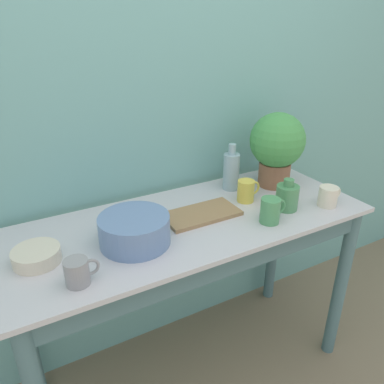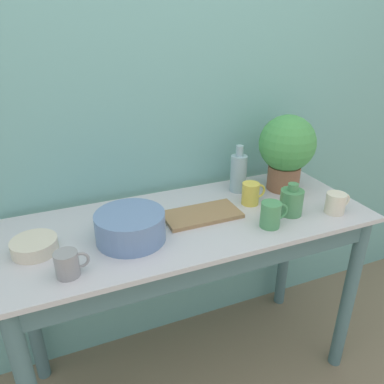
{
  "view_description": "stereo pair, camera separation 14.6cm",
  "coord_description": "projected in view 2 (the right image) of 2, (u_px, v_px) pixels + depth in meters",
  "views": [
    {
      "loc": [
        -0.64,
        -0.87,
        1.6
      ],
      "look_at": [
        0.0,
        0.29,
        0.98
      ],
      "focal_mm": 35.0,
      "sensor_mm": 36.0,
      "label": 1
    },
    {
      "loc": [
        -0.51,
        -0.93,
        1.6
      ],
      "look_at": [
        0.0,
        0.29,
        0.98
      ],
      "focal_mm": 35.0,
      "sensor_mm": 36.0,
      "label": 2
    }
  ],
  "objects": [
    {
      "name": "mug_green",
      "position": [
        271.0,
        215.0,
        1.44
      ],
      "size": [
        0.12,
        0.08,
        0.1
      ],
      "color": "#4C935B",
      "rests_on": "counter_table"
    },
    {
      "name": "potted_plant",
      "position": [
        287.0,
        148.0,
        1.7
      ],
      "size": [
        0.26,
        0.26,
        0.35
      ],
      "color": "#8C5B42",
      "rests_on": "counter_table"
    },
    {
      "name": "mug_cream",
      "position": [
        336.0,
        203.0,
        1.55
      ],
      "size": [
        0.12,
        0.08,
        0.09
      ],
      "color": "beige",
      "rests_on": "counter_table"
    },
    {
      "name": "wall_back",
      "position": [
        162.0,
        116.0,
        1.66
      ],
      "size": [
        6.0,
        0.05,
        2.4
      ],
      "color": "#70ADA8",
      "rests_on": "ground_plane"
    },
    {
      "name": "bottle_tall",
      "position": [
        238.0,
        172.0,
        1.72
      ],
      "size": [
        0.07,
        0.07,
        0.22
      ],
      "color": "#93B2BC",
      "rests_on": "counter_table"
    },
    {
      "name": "bottle_short",
      "position": [
        291.0,
        201.0,
        1.53
      ],
      "size": [
        0.09,
        0.09,
        0.14
      ],
      "color": "#4C8C59",
      "rests_on": "counter_table"
    },
    {
      "name": "mug_grey",
      "position": [
        68.0,
        264.0,
        1.17
      ],
      "size": [
        0.11,
        0.07,
        0.08
      ],
      "color": "gray",
      "rests_on": "counter_table"
    },
    {
      "name": "tray_board",
      "position": [
        202.0,
        214.0,
        1.53
      ],
      "size": [
        0.31,
        0.16,
        0.02
      ],
      "color": "#99754C",
      "rests_on": "counter_table"
    },
    {
      "name": "counter_table",
      "position": [
        194.0,
        258.0,
        1.57
      ],
      "size": [
        1.47,
        0.59,
        0.86
      ],
      "color": "slate",
      "rests_on": "ground_plane"
    },
    {
      "name": "mug_yellow",
      "position": [
        251.0,
        193.0,
        1.62
      ],
      "size": [
        0.11,
        0.07,
        0.1
      ],
      "color": "#E5CC4C",
      "rests_on": "counter_table"
    },
    {
      "name": "bowl_small_cream",
      "position": [
        34.0,
        246.0,
        1.29
      ],
      "size": [
        0.16,
        0.16,
        0.05
      ],
      "color": "beige",
      "rests_on": "counter_table"
    },
    {
      "name": "bowl_wash_large",
      "position": [
        130.0,
        227.0,
        1.35
      ],
      "size": [
        0.25,
        0.25,
        0.11
      ],
      "color": "#6684B2",
      "rests_on": "counter_table"
    }
  ]
}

